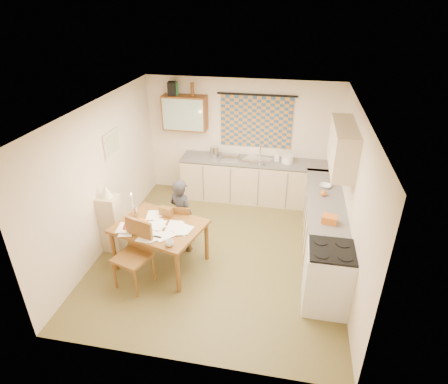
% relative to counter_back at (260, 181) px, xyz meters
% --- Properties ---
extents(floor, '(4.00, 4.50, 0.02)m').
position_rel_counter_back_xyz_m(floor, '(-0.45, -1.95, -0.46)').
color(floor, brown).
rests_on(floor, ground).
extents(ceiling, '(4.00, 4.50, 0.02)m').
position_rel_counter_back_xyz_m(ceiling, '(-0.45, -1.95, 2.06)').
color(ceiling, white).
rests_on(ceiling, floor).
extents(wall_back, '(4.00, 0.02, 2.50)m').
position_rel_counter_back_xyz_m(wall_back, '(-0.45, 0.31, 0.80)').
color(wall_back, beige).
rests_on(wall_back, floor).
extents(wall_front, '(4.00, 0.02, 2.50)m').
position_rel_counter_back_xyz_m(wall_front, '(-0.45, -4.21, 0.80)').
color(wall_front, beige).
rests_on(wall_front, floor).
extents(wall_left, '(0.02, 4.50, 2.50)m').
position_rel_counter_back_xyz_m(wall_left, '(-2.46, -1.95, 0.80)').
color(wall_left, beige).
rests_on(wall_left, floor).
extents(wall_right, '(0.02, 4.50, 2.50)m').
position_rel_counter_back_xyz_m(wall_right, '(1.56, -1.95, 0.80)').
color(wall_right, beige).
rests_on(wall_right, floor).
extents(window_blind, '(1.45, 0.03, 1.05)m').
position_rel_counter_back_xyz_m(window_blind, '(-0.15, 0.27, 1.20)').
color(window_blind, navy).
rests_on(window_blind, wall_back).
extents(curtain_rod, '(1.60, 0.04, 0.04)m').
position_rel_counter_back_xyz_m(curtain_rod, '(-0.15, 0.25, 1.75)').
color(curtain_rod, black).
rests_on(curtain_rod, wall_back).
extents(wall_cabinet, '(0.90, 0.34, 0.70)m').
position_rel_counter_back_xyz_m(wall_cabinet, '(-1.60, 0.13, 1.35)').
color(wall_cabinet, '#5C3011').
rests_on(wall_cabinet, wall_back).
extents(wall_cabinet_glass, '(0.84, 0.02, 0.64)m').
position_rel_counter_back_xyz_m(wall_cabinet_glass, '(-1.60, -0.04, 1.35)').
color(wall_cabinet_glass, '#99B2A5').
rests_on(wall_cabinet_glass, wall_back).
extents(upper_cabinet_right, '(0.34, 1.30, 0.70)m').
position_rel_counter_back_xyz_m(upper_cabinet_right, '(1.38, -1.40, 1.40)').
color(upper_cabinet_right, tan).
rests_on(upper_cabinet_right, wall_right).
extents(framed_print, '(0.04, 0.50, 0.40)m').
position_rel_counter_back_xyz_m(framed_print, '(-2.42, -1.55, 1.25)').
color(framed_print, beige).
rests_on(framed_print, wall_left).
extents(print_canvas, '(0.01, 0.42, 0.32)m').
position_rel_counter_back_xyz_m(print_canvas, '(-2.40, -1.55, 1.25)').
color(print_canvas, beige).
rests_on(print_canvas, wall_left).
extents(counter_back, '(3.30, 0.62, 0.92)m').
position_rel_counter_back_xyz_m(counter_back, '(0.00, 0.00, 0.00)').
color(counter_back, tan).
rests_on(counter_back, floor).
extents(counter_right, '(0.62, 2.95, 0.92)m').
position_rel_counter_back_xyz_m(counter_right, '(1.25, -1.67, -0.00)').
color(counter_right, tan).
rests_on(counter_right, floor).
extents(stove, '(0.63, 0.63, 0.97)m').
position_rel_counter_back_xyz_m(stove, '(1.25, -2.91, 0.03)').
color(stove, white).
rests_on(stove, floor).
extents(sink, '(0.66, 0.59, 0.10)m').
position_rel_counter_back_xyz_m(sink, '(-0.09, -0.00, 0.43)').
color(sink, silver).
rests_on(sink, counter_back).
extents(tap, '(0.04, 0.04, 0.28)m').
position_rel_counter_back_xyz_m(tap, '(-0.03, 0.18, 0.61)').
color(tap, silver).
rests_on(tap, counter_back).
extents(dish_rack, '(0.39, 0.35, 0.06)m').
position_rel_counter_back_xyz_m(dish_rack, '(-0.64, 0.00, 0.50)').
color(dish_rack, silver).
rests_on(dish_rack, counter_back).
extents(kettle, '(0.23, 0.23, 0.24)m').
position_rel_counter_back_xyz_m(kettle, '(-0.97, 0.00, 0.59)').
color(kettle, silver).
rests_on(kettle, counter_back).
extents(mixing_bowl, '(0.31, 0.31, 0.16)m').
position_rel_counter_back_xyz_m(mixing_bowl, '(0.54, 0.00, 0.55)').
color(mixing_bowl, white).
rests_on(mixing_bowl, counter_back).
extents(soap_bottle, '(0.13, 0.14, 0.21)m').
position_rel_counter_back_xyz_m(soap_bottle, '(0.32, 0.05, 0.57)').
color(soap_bottle, white).
rests_on(soap_bottle, counter_back).
extents(bowl, '(0.30, 0.30, 0.05)m').
position_rel_counter_back_xyz_m(bowl, '(1.25, -0.98, 0.49)').
color(bowl, white).
rests_on(bowl, counter_right).
extents(orange_bag, '(0.25, 0.20, 0.12)m').
position_rel_counter_back_xyz_m(orange_bag, '(1.25, -2.17, 0.53)').
color(orange_bag, '#CD661D').
rests_on(orange_bag, counter_right).
extents(fruit_orange, '(0.10, 0.10, 0.10)m').
position_rel_counter_back_xyz_m(fruit_orange, '(1.20, -1.31, 0.52)').
color(fruit_orange, '#CD661D').
rests_on(fruit_orange, counter_right).
extents(speaker, '(0.19, 0.22, 0.26)m').
position_rel_counter_back_xyz_m(speaker, '(-1.85, 0.13, 1.83)').
color(speaker, black).
rests_on(speaker, wall_cabinet).
extents(bottle_green, '(0.08, 0.08, 0.26)m').
position_rel_counter_back_xyz_m(bottle_green, '(-1.76, 0.13, 1.83)').
color(bottle_green, '#195926').
rests_on(bottle_green, wall_cabinet).
extents(bottle_brown, '(0.08, 0.08, 0.26)m').
position_rel_counter_back_xyz_m(bottle_brown, '(-1.43, 0.13, 1.83)').
color(bottle_brown, '#5C3011').
rests_on(bottle_brown, wall_cabinet).
extents(dining_table, '(1.53, 1.31, 0.75)m').
position_rel_counter_back_xyz_m(dining_table, '(-1.33, -2.46, -0.07)').
color(dining_table, brown).
rests_on(dining_table, floor).
extents(chair_far, '(0.42, 0.42, 0.87)m').
position_rel_counter_back_xyz_m(chair_far, '(-1.14, -1.92, -0.18)').
color(chair_far, brown).
rests_on(chair_far, floor).
extents(chair_near, '(0.59, 0.59, 1.04)m').
position_rel_counter_back_xyz_m(chair_near, '(-1.57, -2.99, -0.13)').
color(chair_near, brown).
rests_on(chair_near, floor).
extents(person, '(0.72, 0.68, 1.31)m').
position_rel_counter_back_xyz_m(person, '(-1.12, -1.96, 0.21)').
color(person, black).
rests_on(person, floor).
extents(shelf_stand, '(0.32, 0.30, 1.02)m').
position_rel_counter_back_xyz_m(shelf_stand, '(-2.29, -2.20, 0.06)').
color(shelf_stand, tan).
rests_on(shelf_stand, floor).
extents(lampshade, '(0.20, 0.20, 0.22)m').
position_rel_counter_back_xyz_m(lampshade, '(-2.29, -2.20, 0.68)').
color(lampshade, beige).
rests_on(lampshade, shelf_stand).
extents(letter_rack, '(0.24, 0.15, 0.16)m').
position_rel_counter_back_xyz_m(letter_rack, '(-1.31, -2.18, 0.38)').
color(letter_rack, brown).
rests_on(letter_rack, dining_table).
extents(mug, '(0.13, 0.13, 0.09)m').
position_rel_counter_back_xyz_m(mug, '(-1.00, -2.94, 0.34)').
color(mug, white).
rests_on(mug, dining_table).
extents(magazine, '(0.33, 0.36, 0.03)m').
position_rel_counter_back_xyz_m(magazine, '(-1.86, -2.60, 0.31)').
color(magazine, maroon).
rests_on(magazine, dining_table).
extents(book, '(0.27, 0.31, 0.02)m').
position_rel_counter_back_xyz_m(book, '(-1.71, -2.47, 0.31)').
color(book, '#CD661D').
rests_on(book, dining_table).
extents(orange_box, '(0.14, 0.12, 0.04)m').
position_rel_counter_back_xyz_m(orange_box, '(-1.72, -2.67, 0.32)').
color(orange_box, '#CD661D').
rests_on(orange_box, dining_table).
extents(eyeglasses, '(0.14, 0.06, 0.02)m').
position_rel_counter_back_xyz_m(eyeglasses, '(-1.24, -2.79, 0.31)').
color(eyeglasses, black).
rests_on(eyeglasses, dining_table).
extents(candle_holder, '(0.08, 0.08, 0.18)m').
position_rel_counter_back_xyz_m(candle_holder, '(-1.78, -2.29, 0.39)').
color(candle_holder, silver).
rests_on(candle_holder, dining_table).
extents(candle, '(0.03, 0.03, 0.22)m').
position_rel_counter_back_xyz_m(candle, '(-1.82, -2.29, 0.59)').
color(candle, white).
rests_on(candle, dining_table).
extents(candle_flame, '(0.02, 0.02, 0.02)m').
position_rel_counter_back_xyz_m(candle_flame, '(-1.82, -2.28, 0.71)').
color(candle_flame, '#FFCC66').
rests_on(candle_flame, dining_table).
extents(papers, '(1.17, 1.01, 0.02)m').
position_rel_counter_back_xyz_m(papers, '(-1.35, -2.53, 0.31)').
color(papers, white).
rests_on(papers, dining_table).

